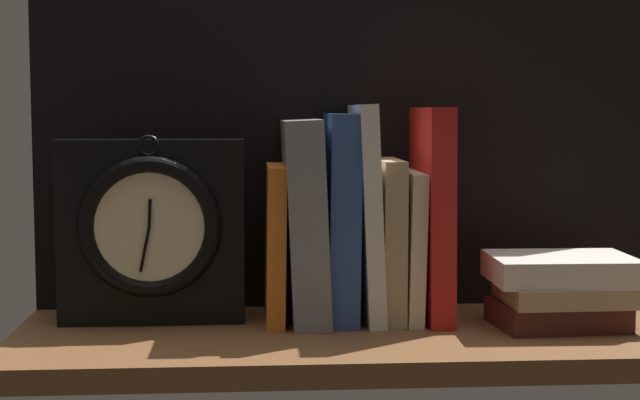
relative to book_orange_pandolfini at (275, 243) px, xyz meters
The scene contains 11 objects.
ground_plane 14.62cm from the book_orange_pandolfini, 33.23° to the right, with size 74.91×28.97×2.50cm, color brown.
back_panel 16.36cm from the book_orange_pandolfini, 42.63° to the left, with size 74.91×1.20×40.06cm, color black.
book_orange_pandolfini is the anchor object (origin of this frame).
book_gray_chess 4.28cm from the book_orange_pandolfini, ahead, with size 4.19×15.02×22.91cm, color gray.
book_blue_modern 8.05cm from the book_orange_pandolfini, ahead, with size 3.39×13.07×23.58cm, color #2D4C8E.
book_white_catcher 11.04cm from the book_orange_pandolfini, ahead, with size 1.98×13.95×24.65cm, color silver.
book_tan_shortstories 13.05cm from the book_orange_pandolfini, ahead, with size 2.53×12.42×18.40cm, color tan.
book_cream_twain 15.48cm from the book_orange_pandolfini, ahead, with size 1.74×13.18×17.01cm, color beige.
book_red_requiem 18.32cm from the book_orange_pandolfini, ahead, with size 2.76×14.86×24.33cm, color red.
framed_clock 14.00cm from the book_orange_pandolfini, behind, with size 20.76×7.19×21.32cm.
book_stack_side 32.62cm from the book_orange_pandolfini, 10.99° to the right, with size 16.71×11.88×7.93cm.
Camera 1 is at (-11.70, -104.92, 24.05)cm, focal length 54.91 mm.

